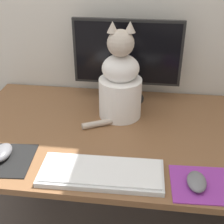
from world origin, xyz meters
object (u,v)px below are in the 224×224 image
Objects in this scene: computer_mouse_left at (2,153)px; cat at (120,83)px; monitor at (127,58)px; computer_mouse_right at (197,181)px; keyboard at (101,172)px.

cat reaches higher than computer_mouse_left.
monitor is 1.18× the size of cat.
computer_mouse_right is at bearing -64.27° from monitor.
monitor is 0.67m from computer_mouse_left.
cat is (0.38, 0.35, 0.13)m from computer_mouse_left.
monitor is at bearing 85.26° from keyboard.
monitor reaches higher than computer_mouse_left.
keyboard is at bearing 177.63° from computer_mouse_right.
computer_mouse_left is 0.25× the size of cat.
computer_mouse_right is at bearing -61.99° from cat.
keyboard is at bearing -7.06° from computer_mouse_left.
computer_mouse_left is (-0.36, 0.05, 0.01)m from keyboard.
computer_mouse_left is 1.06× the size of computer_mouse_right.
cat is at bearing 124.96° from computer_mouse_right.
computer_mouse_left is 0.67m from computer_mouse_right.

